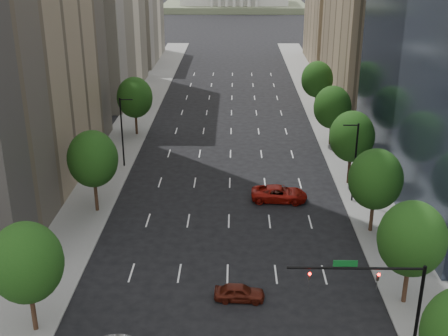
{
  "coord_description": "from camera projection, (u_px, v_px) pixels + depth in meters",
  "views": [
    {
      "loc": [
        0.51,
        -2.33,
        26.6
      ],
      "look_at": [
        -0.39,
        44.6,
        8.0
      ],
      "focal_mm": 45.72,
      "sensor_mm": 36.0,
      "label": 1
    }
  ],
  "objects": [
    {
      "name": "sidewalk_left",
      "position": [
        100.0,
        181.0,
        68.0
      ],
      "size": [
        6.0,
        200.0,
        0.15
      ],
      "primitive_type": "cube",
      "color": "slate",
      "rests_on": "ground"
    },
    {
      "name": "sidewalk_right",
      "position": [
        361.0,
        183.0,
        67.45
      ],
      "size": [
        6.0,
        200.0,
        0.15
      ],
      "primitive_type": "cube",
      "color": "slate",
      "rests_on": "ground"
    },
    {
      "name": "filler_left",
      "position": [
        128.0,
        22.0,
        135.52
      ],
      "size": [
        14.0,
        26.0,
        18.0
      ],
      "primitive_type": "cube",
      "color": "beige",
      "rests_on": "ground"
    },
    {
      "name": "parking_tan_right",
      "position": [
        376.0,
        14.0,
        98.96
      ],
      "size": [
        14.0,
        30.0,
        30.0
      ],
      "primitive_type": "cube",
      "color": "#8C7759",
      "rests_on": "ground"
    },
    {
      "name": "filler_right",
      "position": [
        341.0,
        29.0,
        132.21
      ],
      "size": [
        14.0,
        26.0,
        16.0
      ],
      "primitive_type": "cube",
      "color": "#8C7759",
      "rests_on": "ground"
    },
    {
      "name": "tree_right_1",
      "position": [
        412.0,
        239.0,
        43.08
      ],
      "size": [
        5.2,
        5.2,
        8.75
      ],
      "color": "#382316",
      "rests_on": "ground"
    },
    {
      "name": "tree_right_2",
      "position": [
        376.0,
        179.0,
        54.28
      ],
      "size": [
        5.2,
        5.2,
        8.61
      ],
      "color": "#382316",
      "rests_on": "ground"
    },
    {
      "name": "tree_right_3",
      "position": [
        352.0,
        137.0,
        65.33
      ],
      "size": [
        5.2,
        5.2,
        8.89
      ],
      "color": "#382316",
      "rests_on": "ground"
    },
    {
      "name": "tree_right_4",
      "position": [
        332.0,
        107.0,
        78.5
      ],
      "size": [
        5.2,
        5.2,
        8.46
      ],
      "color": "#382316",
      "rests_on": "ground"
    },
    {
      "name": "tree_right_5",
      "position": [
        317.0,
        79.0,
        93.27
      ],
      "size": [
        5.2,
        5.2,
        8.75
      ],
      "color": "#382316",
      "rests_on": "ground"
    },
    {
      "name": "tree_left_0",
      "position": [
        26.0,
        263.0,
        39.86
      ],
      "size": [
        5.2,
        5.2,
        8.75
      ],
      "color": "#382316",
      "rests_on": "ground"
    },
    {
      "name": "tree_left_1",
      "position": [
        93.0,
        159.0,
        58.37
      ],
      "size": [
        5.2,
        5.2,
        8.97
      ],
      "color": "#382316",
      "rests_on": "ground"
    },
    {
      "name": "tree_left_2",
      "position": [
        135.0,
        97.0,
        82.64
      ],
      "size": [
        5.2,
        5.2,
        8.68
      ],
      "color": "#382316",
      "rests_on": "ground"
    },
    {
      "name": "streetlight_rn",
      "position": [
        355.0,
        161.0,
        61.08
      ],
      "size": [
        1.7,
        0.2,
        9.0
      ],
      "color": "black",
      "rests_on": "ground"
    },
    {
      "name": "streetlight_ln",
      "position": [
        122.0,
        130.0,
        70.85
      ],
      "size": [
        1.7,
        0.2,
        9.0
      ],
      "color": "black",
      "rests_on": "ground"
    },
    {
      "name": "traffic_signal",
      "position": [
        384.0,
        290.0,
        37.77
      ],
      "size": [
        9.12,
        0.4,
        7.38
      ],
      "color": "black",
      "rests_on": "ground"
    },
    {
      "name": "foothills",
      "position": [
        269.0,
        10.0,
        582.4
      ],
      "size": [
        720.0,
        413.0,
        263.0
      ],
      "color": "olive",
      "rests_on": "ground"
    },
    {
      "name": "car_maroon",
      "position": [
        239.0,
        293.0,
        45.32
      ],
      "size": [
        4.08,
        1.77,
        1.37
      ],
      "primitive_type": "imported",
      "rotation": [
        0.0,
        0.0,
        1.53
      ],
      "color": "#4B160C",
      "rests_on": "ground"
    },
    {
      "name": "car_red_far",
      "position": [
        279.0,
        194.0,
        62.76
      ],
      "size": [
        6.32,
        3.21,
        1.71
      ],
      "primitive_type": "imported",
      "rotation": [
        0.0,
        0.0,
        1.51
      ],
      "color": "maroon",
      "rests_on": "ground"
    }
  ]
}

